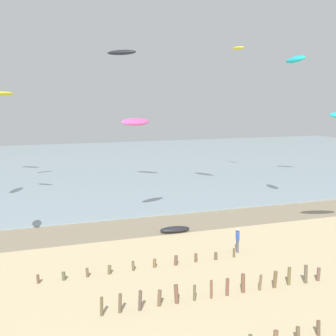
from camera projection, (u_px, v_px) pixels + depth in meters
wet_sand_strip at (78, 233)px, 35.87m from camera, size 120.00×5.70×0.01m
sea at (37, 167)px, 70.94m from camera, size 160.00×70.00×0.10m
groyne_mid at (226, 287)px, 24.41m from camera, size 12.81×0.36×1.06m
groyne_far at (147, 265)px, 28.28m from camera, size 12.71×0.34×0.64m
person_mid_beach at (238, 239)px, 31.28m from camera, size 0.34×0.54×1.71m
grounded_kite at (175, 229)px, 36.01m from camera, size 2.48×1.02×0.49m
kite_aloft_3 at (122, 52)px, 47.45m from camera, size 3.19×3.14×0.64m
kite_aloft_5 at (135, 122)px, 37.33m from camera, size 3.15×2.34×0.83m
kite_aloft_6 at (238, 48)px, 56.30m from camera, size 1.15×2.15×0.51m
kite_aloft_8 at (295, 59)px, 38.34m from camera, size 1.46×3.05×0.83m
kite_aloft_10 at (3, 94)px, 52.70m from camera, size 2.72×1.89×0.68m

